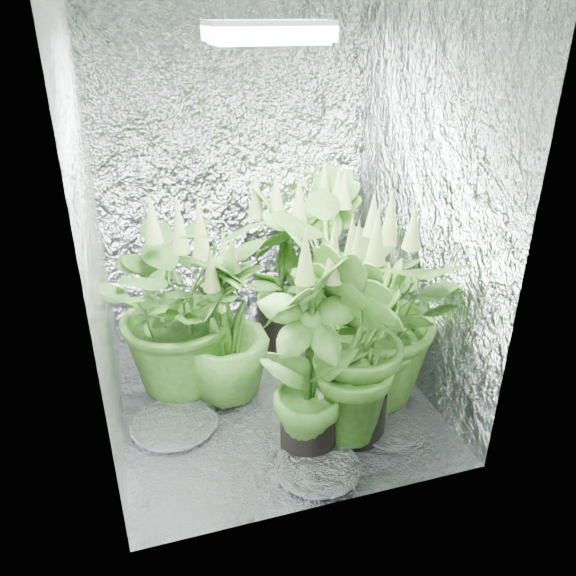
# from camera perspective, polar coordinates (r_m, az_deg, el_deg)

# --- Properties ---
(ground) EXTENTS (1.60, 1.60, 0.00)m
(ground) POSITION_cam_1_polar(r_m,az_deg,el_deg) (3.15, -1.53, -10.87)
(ground) COLOR silver
(ground) RESTS_ON ground
(walls) EXTENTS (1.62, 1.62, 2.00)m
(walls) POSITION_cam_1_polar(r_m,az_deg,el_deg) (2.67, -1.79, 6.52)
(walls) COLOR silver
(walls) RESTS_ON ground
(grow_lamp) EXTENTS (0.50, 0.30, 0.22)m
(grow_lamp) POSITION_cam_1_polar(r_m,az_deg,el_deg) (2.51, -2.07, 24.57)
(grow_lamp) COLOR gray
(grow_lamp) RESTS_ON ceiling
(plant_a) EXTENTS (1.08, 1.08, 1.10)m
(plant_a) POSITION_cam_1_polar(r_m,az_deg,el_deg) (3.01, -10.75, -1.48)
(plant_a) COLOR black
(plant_a) RESTS_ON ground
(plant_b) EXTENTS (0.68, 0.68, 1.10)m
(plant_b) POSITION_cam_1_polar(r_m,az_deg,el_deg) (3.39, -0.68, 1.76)
(plant_b) COLOR black
(plant_b) RESTS_ON ground
(plant_c) EXTENTS (0.58, 0.58, 1.13)m
(plant_c) POSITION_cam_1_polar(r_m,az_deg,el_deg) (3.52, 3.26, 3.09)
(plant_c) COLOR black
(plant_c) RESTS_ON ground
(plant_d) EXTENTS (0.64, 0.64, 0.92)m
(plant_d) POSITION_cam_1_polar(r_m,az_deg,el_deg) (2.94, -6.45, -4.12)
(plant_d) COLOR black
(plant_d) RESTS_ON ground
(plant_e) EXTENTS (1.33, 1.33, 1.16)m
(plant_e) POSITION_cam_1_polar(r_m,az_deg,el_deg) (2.83, 8.69, -2.41)
(plant_e) COLOR black
(plant_e) RESTS_ON ground
(plant_f) EXTENTS (0.75, 0.75, 1.12)m
(plant_f) POSITION_cam_1_polar(r_m,az_deg,el_deg) (2.53, 2.25, -6.90)
(plant_f) COLOR black
(plant_f) RESTS_ON ground
(plant_g) EXTENTS (0.63, 0.63, 1.13)m
(plant_g) POSITION_cam_1_polar(r_m,az_deg,el_deg) (2.63, 7.33, -5.59)
(plant_g) COLOR black
(plant_g) RESTS_ON ground
(circulation_fan) EXTENTS (0.19, 0.34, 0.39)m
(circulation_fan) POSITION_cam_1_polar(r_m,az_deg,el_deg) (3.68, 4.79, -1.93)
(circulation_fan) COLOR black
(circulation_fan) RESTS_ON ground
(plant_label) EXTENTS (0.05, 0.04, 0.07)m
(plant_label) POSITION_cam_1_polar(r_m,az_deg,el_deg) (2.65, 3.59, -10.99)
(plant_label) COLOR white
(plant_label) RESTS_ON plant_f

